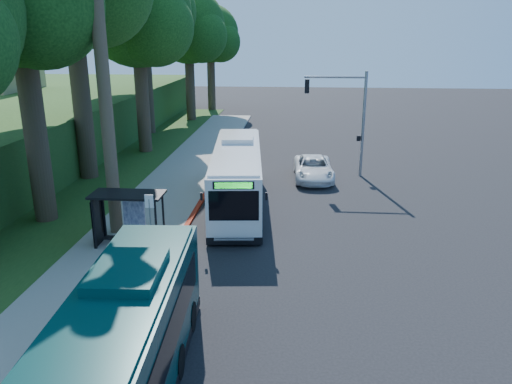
# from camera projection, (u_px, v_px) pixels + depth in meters

# --- Properties ---
(ground) EXTENTS (140.00, 140.00, 0.00)m
(ground) POSITION_uv_depth(u_px,v_px,m) (286.00, 227.00, 25.07)
(ground) COLOR black
(ground) RESTS_ON ground
(sidewalk) EXTENTS (4.50, 70.00, 0.12)m
(sidewalk) POSITION_uv_depth(u_px,v_px,m) (144.00, 222.00, 25.62)
(sidewalk) COLOR gray
(sidewalk) RESTS_ON ground
(red_curb) EXTENTS (0.25, 30.00, 0.13)m
(red_curb) POSITION_uv_depth(u_px,v_px,m) (169.00, 256.00, 21.64)
(red_curb) COLOR #9B2410
(red_curb) RESTS_ON ground
(grass_verge) EXTENTS (8.00, 70.00, 0.06)m
(grass_verge) POSITION_uv_depth(u_px,v_px,m) (78.00, 190.00, 30.83)
(grass_verge) COLOR #234719
(grass_verge) RESTS_ON ground
(bus_shelter) EXTENTS (3.20, 1.51, 2.55)m
(bus_shelter) POSITION_uv_depth(u_px,v_px,m) (124.00, 208.00, 22.38)
(bus_shelter) COLOR black
(bus_shelter) RESTS_ON ground
(stop_sign_pole) EXTENTS (0.35, 0.06, 3.17)m
(stop_sign_pole) POSITION_uv_depth(u_px,v_px,m) (150.00, 220.00, 20.11)
(stop_sign_pole) COLOR gray
(stop_sign_pole) RESTS_ON ground
(traffic_signal_pole) EXTENTS (4.10, 0.30, 7.00)m
(traffic_signal_pole) POSITION_uv_depth(u_px,v_px,m) (349.00, 111.00, 32.93)
(traffic_signal_pole) COLOR gray
(traffic_signal_pole) RESTS_ON ground
(tree_2) EXTENTS (8.82, 8.40, 15.12)m
(tree_2) POSITION_uv_depth(u_px,v_px,m) (138.00, 17.00, 38.02)
(tree_2) COLOR #382B1E
(tree_2) RESTS_ON ground
(tree_3) EXTENTS (10.08, 9.60, 17.28)m
(tree_3) POSITION_uv_depth(u_px,v_px,m) (143.00, 3.00, 45.32)
(tree_3) COLOR #382B1E
(tree_3) RESTS_ON ground
(tree_4) EXTENTS (8.40, 8.00, 14.14)m
(tree_4) POSITION_uv_depth(u_px,v_px,m) (189.00, 30.00, 53.41)
(tree_4) COLOR #382B1E
(tree_4) RESTS_ON ground
(tree_5) EXTENTS (7.35, 7.00, 12.86)m
(tree_5) POSITION_uv_depth(u_px,v_px,m) (211.00, 37.00, 61.17)
(tree_5) COLOR #382B1E
(tree_5) RESTS_ON ground
(white_bus) EXTENTS (3.68, 12.21, 3.58)m
(white_bus) POSITION_uv_depth(u_px,v_px,m) (237.00, 174.00, 27.98)
(white_bus) COLOR silver
(white_bus) RESTS_ON ground
(teal_bus) EXTENTS (3.14, 11.87, 3.50)m
(teal_bus) POSITION_uv_depth(u_px,v_px,m) (112.00, 370.00, 11.75)
(teal_bus) COLOR #093231
(teal_bus) RESTS_ON ground
(pickup) EXTENTS (2.71, 5.48, 1.50)m
(pickup) POSITION_uv_depth(u_px,v_px,m) (313.00, 168.00, 33.15)
(pickup) COLOR white
(pickup) RESTS_ON ground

